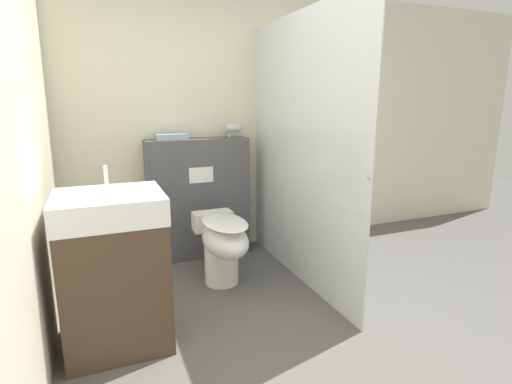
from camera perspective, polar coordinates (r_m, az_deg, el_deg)
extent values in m
plane|color=#565451|center=(2.54, 5.92, -22.43)|extent=(12.00, 12.00, 0.00)
cube|color=beige|center=(3.88, -7.30, 9.68)|extent=(8.00, 0.06, 2.50)
cube|color=#4C4C51|center=(3.79, -8.15, -0.96)|extent=(0.94, 0.22, 1.13)
cube|color=white|center=(3.62, -7.82, 2.42)|extent=(0.22, 0.01, 0.14)
cube|color=silver|center=(3.22, 6.29, 5.70)|extent=(0.01, 1.83, 2.13)
sphere|color=#B2B2B7|center=(2.49, 15.94, 2.12)|extent=(0.04, 0.04, 0.04)
cylinder|color=white|center=(3.32, -4.95, -9.71)|extent=(0.28, 0.28, 0.38)
ellipsoid|color=white|center=(3.15, -4.47, -6.75)|extent=(0.33, 0.59, 0.27)
ellipsoid|color=white|center=(3.10, -4.51, -4.27)|extent=(0.33, 0.58, 0.02)
cube|color=white|center=(3.44, -6.24, -4.08)|extent=(0.33, 0.16, 0.16)
cube|color=#473323|center=(2.61, -19.41, -12.10)|extent=(0.59, 0.53, 0.80)
cube|color=white|center=(2.45, -20.25, -1.95)|extent=(0.61, 0.54, 0.15)
cylinder|color=silver|center=(2.56, -20.65, 2.03)|extent=(0.02, 0.02, 0.14)
cylinder|color=#B7B7BC|center=(3.80, -3.45, 9.10)|extent=(0.14, 0.08, 0.08)
cone|color=#B7B7BC|center=(3.83, -2.23, 9.14)|extent=(0.03, 0.07, 0.07)
cylinder|color=#B7B7BC|center=(3.80, -3.84, 8.39)|extent=(0.03, 0.03, 0.08)
cube|color=#8C9EAD|center=(3.64, -12.03, 7.75)|extent=(0.28, 0.19, 0.05)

